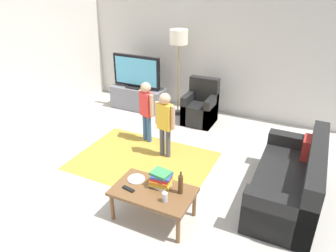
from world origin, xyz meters
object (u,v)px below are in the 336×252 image
at_px(child_center, 165,119).
at_px(bottle, 181,184).
at_px(tv_remote, 128,189).
at_px(tv, 136,72).
at_px(couch, 293,183).
at_px(soda_can, 165,197).
at_px(book_stack, 161,179).
at_px(coffee_table, 153,193).
at_px(child_near_tv, 146,107).
at_px(tv_stand, 138,98).
at_px(plate, 136,179).
at_px(floor_lamp, 179,42).
at_px(armchair, 201,108).

height_order(child_center, bottle, child_center).
relative_size(child_center, tv_remote, 6.60).
xyz_separation_m(tv, couch, (3.49, -1.84, -0.56)).
bearing_deg(tv, soda_can, -54.41).
xyz_separation_m(child_center, book_stack, (0.58, -1.28, -0.15)).
distance_m(coffee_table, bottle, 0.38).
height_order(child_near_tv, child_center, child_center).
bearing_deg(child_near_tv, tv_stand, 126.68).
bearing_deg(child_center, couch, -8.58).
relative_size(child_near_tv, book_stack, 3.92).
xyz_separation_m(child_center, tv_remote, (0.25, -1.52, -0.24)).
bearing_deg(plate, coffee_table, -18.45).
bearing_deg(floor_lamp, plate, -75.78).
bearing_deg(book_stack, tv_remote, -143.72).
height_order(tv, soda_can, tv).
relative_size(tv_stand, coffee_table, 1.20).
bearing_deg(couch, tv_stand, 151.94).
height_order(child_center, plate, child_center).
relative_size(tv_stand, bottle, 3.95).
bearing_deg(tv_remote, plate, 105.10).
distance_m(child_center, tv_remote, 1.56).
distance_m(couch, coffee_table, 1.88).
bearing_deg(tv_stand, armchair, -1.51).
height_order(armchair, child_near_tv, child_near_tv).
distance_m(child_near_tv, bottle, 2.14).
xyz_separation_m(armchair, child_center, (-0.06, -1.51, 0.38)).
bearing_deg(armchair, couch, -42.43).
distance_m(child_near_tv, child_center, 0.63).
height_order(floor_lamp, book_stack, floor_lamp).
bearing_deg(soda_can, child_near_tv, 124.55).
xyz_separation_m(tv, tv_remote, (1.68, -3.05, -0.42)).
bearing_deg(tv, tv_remote, -61.10).
bearing_deg(bottle, child_center, 123.11).
bearing_deg(bottle, tv, 128.89).
distance_m(soda_can, plate, 0.57).
distance_m(tv, child_near_tv, 1.51).
xyz_separation_m(child_near_tv, soda_can, (1.28, -1.86, -0.19)).
relative_size(child_near_tv, coffee_table, 1.12).
height_order(floor_lamp, plate, floor_lamp).
xyz_separation_m(armchair, bottle, (0.79, -2.81, 0.25)).
xyz_separation_m(tv, child_near_tv, (0.91, -1.19, -0.18)).
xyz_separation_m(couch, tv_remote, (-1.80, -1.21, 0.14)).
relative_size(floor_lamp, bottle, 5.87).
distance_m(armchair, coffee_table, 2.95).
height_order(tv_stand, floor_lamp, floor_lamp).
relative_size(couch, tv_remote, 10.59).
height_order(coffee_table, bottle, bottle).
bearing_deg(child_near_tv, bottle, -49.89).
bearing_deg(coffee_table, child_center, 110.68).
height_order(tv, floor_lamp, floor_lamp).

